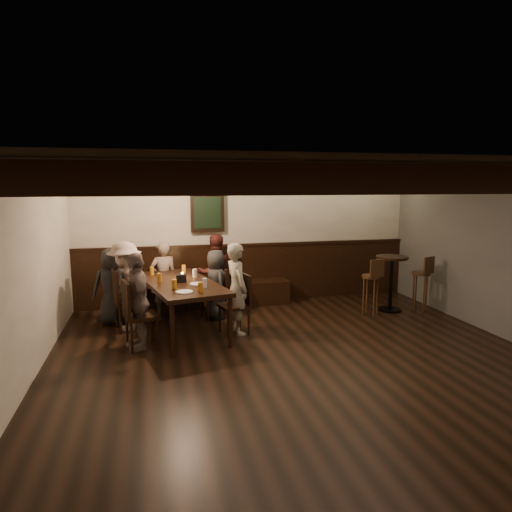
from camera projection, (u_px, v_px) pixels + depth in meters
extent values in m
plane|color=black|center=(308.00, 369.00, 5.67)|extent=(7.00, 7.00, 0.00)
plane|color=black|center=(312.00, 174.00, 5.29)|extent=(7.00, 7.00, 0.00)
plane|color=beige|center=(248.00, 240.00, 8.84)|extent=(6.50, 0.00, 6.50)
plane|color=beige|center=(15.00, 289.00, 4.74)|extent=(0.00, 7.00, 7.00)
cube|color=black|center=(249.00, 273.00, 8.91)|extent=(6.50, 0.08, 1.10)
cube|color=black|center=(210.00, 295.00, 8.53)|extent=(3.00, 0.45, 0.45)
cube|color=black|center=(207.00, 213.00, 8.48)|extent=(0.62, 0.12, 0.72)
cube|color=black|center=(208.00, 213.00, 8.42)|extent=(0.50, 0.02, 0.58)
cube|color=black|center=(493.00, 179.00, 2.51)|extent=(6.50, 0.10, 0.16)
cube|color=black|center=(387.00, 181.00, 3.63)|extent=(6.50, 0.10, 0.16)
cube|color=black|center=(331.00, 181.00, 4.75)|extent=(6.50, 0.10, 0.16)
cube|color=black|center=(296.00, 182.00, 5.86)|extent=(6.50, 0.10, 0.16)
cube|color=black|center=(272.00, 182.00, 6.98)|extent=(6.50, 0.10, 0.16)
cube|color=black|center=(255.00, 182.00, 8.09)|extent=(6.50, 0.10, 0.16)
sphere|color=#FFE099|center=(92.00, 189.00, 7.47)|extent=(0.07, 0.07, 0.07)
sphere|color=#FFE099|center=(177.00, 189.00, 7.78)|extent=(0.07, 0.07, 0.07)
sphere|color=#FFE099|center=(255.00, 189.00, 8.09)|extent=(0.07, 0.07, 0.07)
sphere|color=#FFE099|center=(328.00, 189.00, 8.40)|extent=(0.07, 0.07, 0.07)
sphere|color=#FFE099|center=(395.00, 189.00, 8.71)|extent=(0.07, 0.07, 0.07)
cube|color=black|center=(181.00, 284.00, 7.01)|extent=(1.39, 2.27, 0.06)
cylinder|color=black|center=(172.00, 331.00, 6.01)|extent=(0.06, 0.06, 0.73)
cylinder|color=black|center=(141.00, 297.00, 7.78)|extent=(0.06, 0.06, 0.73)
cylinder|color=black|center=(230.00, 323.00, 6.37)|extent=(0.06, 0.06, 0.73)
cylinder|color=black|center=(188.00, 292.00, 8.14)|extent=(0.06, 0.06, 0.73)
cube|color=black|center=(130.00, 301.00, 7.16)|extent=(0.53, 0.53, 0.05)
cube|color=black|center=(116.00, 285.00, 7.03)|extent=(0.14, 0.44, 0.49)
cube|color=black|center=(142.00, 316.00, 6.36)|extent=(0.53, 0.53, 0.05)
cube|color=black|center=(126.00, 299.00, 6.23)|extent=(0.14, 0.44, 0.48)
cube|color=black|center=(213.00, 295.00, 7.77)|extent=(0.47, 0.47, 0.05)
cube|color=black|center=(223.00, 280.00, 7.81)|extent=(0.12, 0.39, 0.43)
cube|color=black|center=(234.00, 306.00, 6.96)|extent=(0.50, 0.50, 0.05)
cube|color=black|center=(245.00, 289.00, 7.00)|extent=(0.13, 0.42, 0.46)
imported|color=#252527|center=(112.00, 286.00, 7.45)|extent=(0.68, 0.52, 1.25)
imported|color=slate|center=(164.00, 278.00, 7.96)|extent=(0.53, 0.40, 1.30)
imported|color=#4E1E1B|center=(215.00, 273.00, 8.21)|extent=(0.77, 0.66, 1.39)
imported|color=#A8968E|center=(126.00, 286.00, 7.10)|extent=(0.71, 1.00, 1.41)
imported|color=gray|center=(137.00, 301.00, 6.30)|extent=(0.50, 0.85, 1.36)
imported|color=#28292B|center=(216.00, 284.00, 7.76)|extent=(0.49, 0.65, 1.18)
imported|color=#9B9683|center=(237.00, 289.00, 6.94)|extent=(0.44, 0.57, 1.41)
cylinder|color=#BF7219|center=(152.00, 271.00, 7.50)|extent=(0.07, 0.07, 0.14)
cylinder|color=#BF7219|center=(184.00, 269.00, 7.68)|extent=(0.07, 0.07, 0.14)
cylinder|color=#BF7219|center=(159.00, 278.00, 6.96)|extent=(0.07, 0.07, 0.14)
cylinder|color=silver|center=(195.00, 273.00, 7.30)|extent=(0.07, 0.07, 0.14)
cylinder|color=#BF7219|center=(174.00, 284.00, 6.50)|extent=(0.07, 0.07, 0.14)
cylinder|color=silver|center=(205.00, 283.00, 6.59)|extent=(0.07, 0.07, 0.14)
cylinder|color=#BF7219|center=(200.00, 287.00, 6.31)|extent=(0.07, 0.07, 0.14)
cylinder|color=white|center=(184.00, 292.00, 6.32)|extent=(0.24, 0.24, 0.01)
cylinder|color=white|center=(198.00, 284.00, 6.82)|extent=(0.24, 0.24, 0.01)
cube|color=black|center=(181.00, 278.00, 6.95)|extent=(0.15, 0.10, 0.12)
cylinder|color=beige|center=(182.00, 276.00, 7.32)|extent=(0.05, 0.05, 0.05)
cylinder|color=black|center=(390.00, 309.00, 8.30)|extent=(0.41, 0.41, 0.04)
cylinder|color=black|center=(391.00, 284.00, 8.22)|extent=(0.07, 0.07, 0.94)
cylinder|color=black|center=(392.00, 258.00, 8.14)|extent=(0.56, 0.56, 0.05)
cylinder|color=#3B2113|center=(371.00, 276.00, 7.88)|extent=(0.32, 0.32, 0.05)
cube|color=#3B2113|center=(377.00, 268.00, 7.72)|extent=(0.28, 0.08, 0.30)
cylinder|color=#3B2113|center=(421.00, 273.00, 8.16)|extent=(0.32, 0.32, 0.05)
cube|color=#3B2113|center=(429.00, 265.00, 8.01)|extent=(0.27, 0.13, 0.30)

